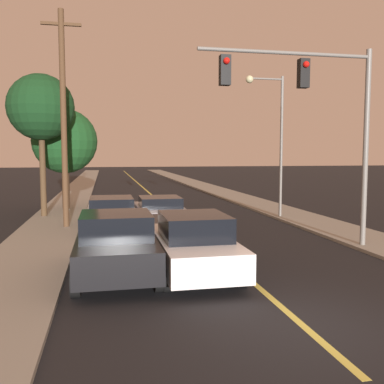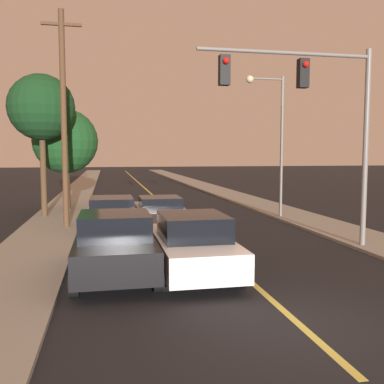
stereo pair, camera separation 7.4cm
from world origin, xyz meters
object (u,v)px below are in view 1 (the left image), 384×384
Objects in this scene: car_near_lane_front at (193,244)px; utility_pole_left at (63,116)px; car_outer_lane_front at (116,245)px; tree_left_near at (65,141)px; streetlamp_right at (273,126)px; car_near_lane_second at (160,212)px; tree_left_far at (41,108)px; car_outer_lane_second at (111,213)px; traffic_signal_mast at (315,104)px.

utility_pole_left is (-3.89, 7.67, 3.94)m from car_near_lane_front.
tree_left_near is at bearing 99.77° from car_outer_lane_front.
car_outer_lane_front is 0.61× the size of streetlamp_right.
car_near_lane_second is 0.99× the size of car_outer_lane_front.
streetlamp_right is at bearing 16.86° from car_near_lane_second.
tree_left_far is at bearing -107.25° from tree_left_near.
car_near_lane_front is 14.82m from tree_left_near.
tree_left_near is 3.22m from tree_left_far.
tree_left_near is (-0.51, 6.15, -0.88)m from utility_pole_left.
car_outer_lane_front is 0.88× the size of car_outer_lane_second.
utility_pole_left reaches higher than tree_left_near.
car_outer_lane_front is at bearing -90.00° from car_outer_lane_second.
streetlamp_right is 11.36m from tree_left_near.
streetlamp_right is at bearing 11.18° from car_outer_lane_second.
car_near_lane_front reaches higher than car_outer_lane_second.
utility_pole_left is 1.61× the size of tree_left_near.
car_outer_lane_front is 14.41m from tree_left_near.
utility_pole_left reaches higher than car_near_lane_front.
utility_pole_left is (-1.88, 0.48, 4.02)m from car_outer_lane_second.
streetlamp_right is at bearing 78.84° from traffic_signal_mast.
tree_left_far is at bearing 115.22° from car_near_lane_front.
car_near_lane_second is at bearing 90.00° from car_near_lane_front.
car_near_lane_front is 13.12m from tree_left_far.
utility_pole_left reaches higher than car_outer_lane_front.
tree_left_far is (-10.97, 2.41, 0.90)m from streetlamp_right.
car_near_lane_second is 2.02m from car_outer_lane_second.
tree_left_far reaches higher than car_near_lane_front.
tree_left_far is (-5.24, 4.14, 4.68)m from car_near_lane_second.
car_outer_lane_front is (-2.01, -7.04, 0.14)m from car_near_lane_second.
car_near_lane_front is 11.07m from streetlamp_right.
traffic_signal_mast is (6.39, 1.96, 3.91)m from car_outer_lane_front.
traffic_signal_mast is at bearing -53.64° from tree_left_near.
car_outer_lane_second is 4.46m from utility_pole_left.
tree_left_far reaches higher than car_outer_lane_front.
traffic_signal_mast reaches higher than car_outer_lane_front.
tree_left_far is at bearing 136.19° from traffic_signal_mast.
utility_pole_left is at bearing -85.24° from tree_left_near.
car_outer_lane_front is at bearing -73.90° from tree_left_far.
tree_left_far is (-3.23, 3.94, 4.68)m from car_outer_lane_second.
tree_left_near is (-4.40, 6.84, 3.14)m from car_near_lane_second.
streetlamp_right is at bearing 6.21° from utility_pole_left.
car_near_lane_front is at bearing -64.78° from tree_left_far.
tree_left_far reaches higher than car_outer_lane_second.
car_outer_lane_second is 7.72m from tree_left_near.
car_outer_lane_front is at bearing -163.00° from traffic_signal_mast.
streetlamp_right is 0.98× the size of tree_left_far.
car_near_lane_front is 0.83× the size of tree_left_near.
streetlamp_right is at bearing 56.65° from car_near_lane_front.
utility_pole_left is at bearing -173.79° from streetlamp_right.
car_outer_lane_front is at bearing -80.23° from tree_left_near.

